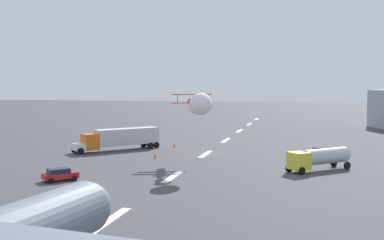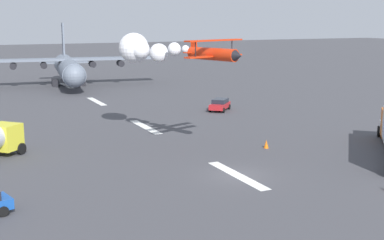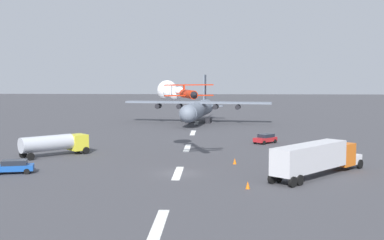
{
  "view_description": "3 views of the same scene",
  "coord_description": "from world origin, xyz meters",
  "px_view_note": "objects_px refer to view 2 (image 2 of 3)",
  "views": [
    {
      "loc": [
        78.7,
        16.33,
        11.63
      ],
      "look_at": [
        5.9,
        -0.9,
        5.99
      ],
      "focal_mm": 46.57,
      "sensor_mm": 36.0,
      "label": 1
    },
    {
      "loc": [
        -33.19,
        19.43,
        11.61
      ],
      "look_at": [
        9.28,
        -0.61,
        2.58
      ],
      "focal_mm": 49.39,
      "sensor_mm": 36.0,
      "label": 2
    },
    {
      "loc": [
        -58.23,
        -4.19,
        11.33
      ],
      "look_at": [
        36.01,
        0.0,
        2.8
      ],
      "focal_mm": 48.89,
      "sensor_mm": 36.0,
      "label": 3
    }
  ],
  "objects_px": {
    "cargo_transport_plane": "(69,68)",
    "followme_car_yellow": "(220,104)",
    "stunt_biplane_red": "(148,50)",
    "traffic_cone_far": "(266,144)"
  },
  "relations": [
    {
      "from": "cargo_transport_plane",
      "to": "followme_car_yellow",
      "type": "relative_size",
      "value": 7.92
    },
    {
      "from": "cargo_transport_plane",
      "to": "stunt_biplane_red",
      "type": "xyz_separation_m",
      "value": [
        -44.25,
        2.0,
        5.51
      ]
    },
    {
      "from": "cargo_transport_plane",
      "to": "traffic_cone_far",
      "type": "relative_size",
      "value": 44.16
    },
    {
      "from": "cargo_transport_plane",
      "to": "stunt_biplane_red",
      "type": "bearing_deg",
      "value": 177.41
    },
    {
      "from": "cargo_transport_plane",
      "to": "traffic_cone_far",
      "type": "xyz_separation_m",
      "value": [
        -51.94,
        -6.5,
        -2.86
      ]
    },
    {
      "from": "stunt_biplane_red",
      "to": "followme_car_yellow",
      "type": "xyz_separation_m",
      "value": [
        11.78,
        -14.16,
        -7.93
      ]
    },
    {
      "from": "traffic_cone_far",
      "to": "stunt_biplane_red",
      "type": "bearing_deg",
      "value": 47.9
    },
    {
      "from": "cargo_transport_plane",
      "to": "followme_car_yellow",
      "type": "bearing_deg",
      "value": -159.48
    },
    {
      "from": "stunt_biplane_red",
      "to": "traffic_cone_far",
      "type": "bearing_deg",
      "value": -132.1
    },
    {
      "from": "traffic_cone_far",
      "to": "followme_car_yellow",
      "type": "bearing_deg",
      "value": -16.2
    }
  ]
}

